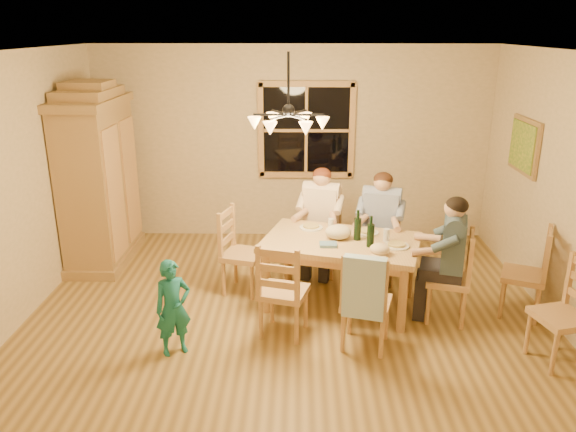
{
  "coord_description": "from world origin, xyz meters",
  "views": [
    {
      "loc": [
        0.1,
        -5.27,
        2.91
      ],
      "look_at": [
        -0.01,
        0.1,
        1.1
      ],
      "focal_mm": 35.0,
      "sensor_mm": 36.0,
      "label": 1
    }
  ],
  "objects_px": {
    "adult_plaid_man": "(381,214)",
    "child": "(173,308)",
    "chair_end_right": "(447,292)",
    "adult_slate_man": "(452,244)",
    "chair_spare_back": "(521,288)",
    "chair_spare_front": "(558,332)",
    "dining_table": "(341,249)",
    "wine_bottle_b": "(371,231)",
    "wine_bottle_a": "(358,225)",
    "chair_far_left": "(320,250)",
    "chair_end_left": "(243,267)",
    "chair_near_left": "(284,306)",
    "adult_woman": "(321,208)",
    "chair_far_right": "(379,256)",
    "armoire": "(99,182)",
    "chandelier": "(288,120)",
    "chair_near_right": "(365,317)"
  },
  "relations": [
    {
      "from": "adult_plaid_man",
      "to": "child",
      "type": "distance_m",
      "value": 2.71
    },
    {
      "from": "chair_end_right",
      "to": "adult_slate_man",
      "type": "height_order",
      "value": "adult_slate_man"
    },
    {
      "from": "chair_spare_back",
      "to": "chair_spare_front",
      "type": "bearing_deg",
      "value": -156.43
    },
    {
      "from": "adult_slate_man",
      "to": "chair_spare_front",
      "type": "height_order",
      "value": "adult_slate_man"
    },
    {
      "from": "dining_table",
      "to": "wine_bottle_b",
      "type": "relative_size",
      "value": 5.54
    },
    {
      "from": "adult_plaid_man",
      "to": "wine_bottle_a",
      "type": "relative_size",
      "value": 2.65
    },
    {
      "from": "chair_far_left",
      "to": "child",
      "type": "distance_m",
      "value": 2.33
    },
    {
      "from": "chair_end_left",
      "to": "chair_spare_back",
      "type": "xyz_separation_m",
      "value": [
        2.98,
        -0.5,
        0.0
      ]
    },
    {
      "from": "chair_spare_front",
      "to": "chair_near_left",
      "type": "bearing_deg",
      "value": 64.46
    },
    {
      "from": "chair_near_left",
      "to": "adult_woman",
      "type": "xyz_separation_m",
      "value": [
        0.41,
        1.48,
        0.54
      ]
    },
    {
      "from": "chair_far_right",
      "to": "chair_spare_front",
      "type": "bearing_deg",
      "value": 144.07
    },
    {
      "from": "chair_end_left",
      "to": "chair_end_right",
      "type": "relative_size",
      "value": 1.0
    },
    {
      "from": "adult_slate_man",
      "to": "chair_far_right",
      "type": "bearing_deg",
      "value": 46.64
    },
    {
      "from": "armoire",
      "to": "chair_spare_back",
      "type": "xyz_separation_m",
      "value": [
        4.87,
        -1.41,
        -0.75
      ]
    },
    {
      "from": "dining_table",
      "to": "adult_woman",
      "type": "height_order",
      "value": "adult_woman"
    },
    {
      "from": "adult_slate_man",
      "to": "adult_woman",
      "type": "bearing_deg",
      "value": 63.43
    },
    {
      "from": "chandelier",
      "to": "wine_bottle_a",
      "type": "xyz_separation_m",
      "value": [
        0.73,
        0.32,
        -1.15
      ]
    },
    {
      "from": "chair_near_right",
      "to": "chair_spare_back",
      "type": "distance_m",
      "value": 1.83
    },
    {
      "from": "chair_near_left",
      "to": "chair_spare_back",
      "type": "distance_m",
      "value": 2.53
    },
    {
      "from": "chair_near_left",
      "to": "wine_bottle_a",
      "type": "relative_size",
      "value": 3.0
    },
    {
      "from": "wine_bottle_b",
      "to": "adult_plaid_man",
      "type": "bearing_deg",
      "value": 74.94
    },
    {
      "from": "chandelier",
      "to": "chair_spare_back",
      "type": "height_order",
      "value": "chandelier"
    },
    {
      "from": "chair_far_left",
      "to": "child",
      "type": "xyz_separation_m",
      "value": [
        -1.42,
        -1.84,
        0.16
      ]
    },
    {
      "from": "chair_end_left",
      "to": "chair_end_right",
      "type": "bearing_deg",
      "value": 90.0
    },
    {
      "from": "chair_far_left",
      "to": "adult_plaid_man",
      "type": "relative_size",
      "value": 1.13
    },
    {
      "from": "chair_near_left",
      "to": "chair_end_left",
      "type": "bearing_deg",
      "value": 133.26
    },
    {
      "from": "chandelier",
      "to": "child",
      "type": "height_order",
      "value": "chandelier"
    },
    {
      "from": "dining_table",
      "to": "chair_near_left",
      "type": "relative_size",
      "value": 1.85
    },
    {
      "from": "chair_spare_front",
      "to": "chair_spare_back",
      "type": "height_order",
      "value": "same"
    },
    {
      "from": "dining_table",
      "to": "chair_near_right",
      "type": "height_order",
      "value": "chair_near_right"
    },
    {
      "from": "dining_table",
      "to": "chair_near_right",
      "type": "xyz_separation_m",
      "value": [
        0.18,
        -0.85,
        -0.35
      ]
    },
    {
      "from": "armoire",
      "to": "dining_table",
      "type": "relative_size",
      "value": 1.26
    },
    {
      "from": "armoire",
      "to": "adult_plaid_man",
      "type": "bearing_deg",
      "value": -9.08
    },
    {
      "from": "chandelier",
      "to": "adult_woman",
      "type": "xyz_separation_m",
      "value": [
        0.37,
        1.16,
        -1.24
      ]
    },
    {
      "from": "adult_plaid_man",
      "to": "chair_far_right",
      "type": "bearing_deg",
      "value": -164.41
    },
    {
      "from": "chair_far_left",
      "to": "chair_end_right",
      "type": "relative_size",
      "value": 1.0
    },
    {
      "from": "chair_far_right",
      "to": "child",
      "type": "xyz_separation_m",
      "value": [
        -2.11,
        -1.65,
        0.16
      ]
    },
    {
      "from": "chair_near_right",
      "to": "wine_bottle_a",
      "type": "relative_size",
      "value": 3.0
    },
    {
      "from": "chair_spare_front",
      "to": "wine_bottle_b",
      "type": "bearing_deg",
      "value": 45.6
    },
    {
      "from": "armoire",
      "to": "chair_far_left",
      "type": "height_order",
      "value": "armoire"
    },
    {
      "from": "chair_far_right",
      "to": "adult_plaid_man",
      "type": "bearing_deg",
      "value": 15.59
    },
    {
      "from": "chandelier",
      "to": "adult_plaid_man",
      "type": "xyz_separation_m",
      "value": [
        1.07,
        0.96,
        -1.24
      ]
    },
    {
      "from": "armoire",
      "to": "adult_slate_man",
      "type": "xyz_separation_m",
      "value": [
        4.06,
        -1.51,
        -0.22
      ]
    },
    {
      "from": "chair_end_left",
      "to": "child",
      "type": "distance_m",
      "value": 1.41
    },
    {
      "from": "chair_near_right",
      "to": "chair_far_left",
      "type": "bearing_deg",
      "value": 117.9
    },
    {
      "from": "chandelier",
      "to": "chair_far_left",
      "type": "height_order",
      "value": "chandelier"
    },
    {
      "from": "wine_bottle_b",
      "to": "child",
      "type": "xyz_separation_m",
      "value": [
        -1.89,
        -0.81,
        -0.46
      ]
    },
    {
      "from": "chair_far_right",
      "to": "wine_bottle_a",
      "type": "xyz_separation_m",
      "value": [
        -0.34,
        -0.64,
        0.62
      ]
    },
    {
      "from": "chandelier",
      "to": "adult_plaid_man",
      "type": "bearing_deg",
      "value": 42.09
    },
    {
      "from": "adult_plaid_man",
      "to": "armoire",
      "type": "bearing_deg",
      "value": 6.51
    }
  ]
}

